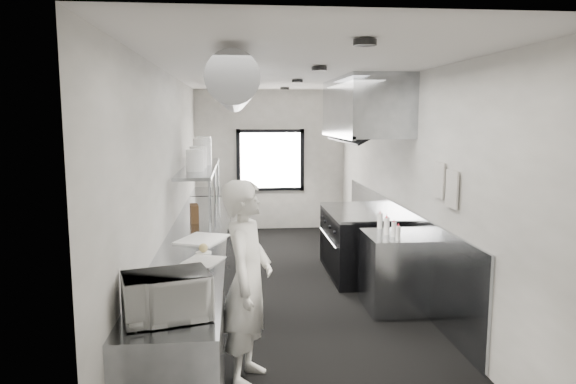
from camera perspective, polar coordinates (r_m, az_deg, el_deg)
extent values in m
cube|color=black|center=(7.04, 0.27, -10.70)|extent=(3.00, 8.00, 0.01)
cube|color=silver|center=(6.69, 0.28, 12.65)|extent=(3.00, 8.00, 0.01)
cube|color=silver|center=(10.69, -1.91, 3.44)|extent=(3.00, 0.02, 2.80)
cube|color=silver|center=(2.86, 8.59, -9.78)|extent=(3.00, 0.02, 2.80)
cube|color=silver|center=(6.74, -12.52, 0.49)|extent=(0.02, 8.00, 2.80)
cube|color=silver|center=(7.04, 12.52, 0.81)|extent=(0.02, 8.00, 2.80)
cube|color=gray|center=(7.46, 11.46, -5.39)|extent=(0.03, 5.50, 1.10)
cylinder|color=gray|center=(7.04, -5.83, 10.34)|extent=(0.40, 6.40, 0.40)
cube|color=silver|center=(10.65, -1.90, 3.42)|extent=(1.20, 0.03, 1.10)
cube|color=black|center=(10.64, -1.92, 6.52)|extent=(1.36, 0.03, 0.08)
cube|color=black|center=(10.73, -1.89, 0.37)|extent=(1.36, 0.03, 0.08)
cube|color=black|center=(10.65, -5.35, 3.39)|extent=(0.08, 0.03, 1.25)
cube|color=black|center=(10.73, 1.52, 3.46)|extent=(0.08, 0.03, 1.25)
cube|color=gray|center=(7.55, 8.17, 9.01)|extent=(0.80, 2.20, 0.80)
cube|color=gray|center=(7.47, 5.26, 6.08)|extent=(0.05, 2.20, 0.05)
cube|color=black|center=(7.53, 7.52, 6.44)|extent=(0.50, 2.10, 0.28)
cube|color=gray|center=(6.41, -9.65, -8.50)|extent=(0.70, 6.00, 0.90)
cube|color=gray|center=(7.68, -9.44, 2.62)|extent=(0.45, 3.00, 0.04)
cylinder|color=gray|center=(6.33, -8.40, -1.54)|extent=(0.04, 0.04, 0.66)
cylinder|color=gray|center=(7.71, -7.90, 0.20)|extent=(0.04, 0.04, 0.66)
cylinder|color=gray|center=(9.10, -7.55, 1.41)|extent=(0.04, 0.04, 0.66)
cube|color=black|center=(7.75, 7.52, -5.55)|extent=(0.85, 1.60, 0.90)
cube|color=gray|center=(7.65, 7.58, -2.13)|extent=(0.85, 1.60, 0.04)
cube|color=gray|center=(7.67, 4.52, -5.65)|extent=(0.03, 1.55, 0.80)
cylinder|color=gray|center=(7.64, 4.30, -4.93)|extent=(0.03, 1.30, 0.03)
cube|color=gray|center=(6.47, 11.21, -8.40)|extent=(0.65, 0.80, 0.90)
cube|color=gray|center=(10.01, -8.18, -2.45)|extent=(0.70, 1.20, 0.90)
cube|color=beige|center=(5.88, 15.91, 1.24)|extent=(0.02, 0.28, 0.38)
cube|color=beige|center=(5.56, 17.20, 0.30)|extent=(0.02, 0.28, 0.38)
imported|color=silver|center=(4.58, -4.38, -9.66)|extent=(0.57, 0.73, 1.75)
imported|color=silver|center=(3.78, -12.92, -10.85)|extent=(0.62, 0.54, 0.32)
cylinder|color=#A9AFA1|center=(4.36, -13.28, -9.70)|extent=(0.18, 0.18, 0.11)
cylinder|color=#A9AFA1|center=(4.40, -14.23, -9.61)|extent=(0.17, 0.17, 0.10)
cube|color=silver|center=(5.16, -9.18, -7.35)|extent=(0.46, 0.50, 0.01)
cylinder|color=white|center=(5.46, -9.07, -6.47)|extent=(0.16, 0.16, 0.01)
sphere|color=tan|center=(5.45, -9.08, -5.94)|extent=(0.09, 0.09, 0.09)
cube|color=white|center=(6.04, -9.22, -5.02)|extent=(0.63, 0.71, 0.02)
cube|color=brown|center=(7.03, -10.04, -2.28)|extent=(0.13, 0.23, 0.24)
cylinder|color=white|center=(6.98, -9.95, 3.38)|extent=(0.28, 0.28, 0.28)
cylinder|color=white|center=(7.40, -9.64, 3.72)|extent=(0.25, 0.25, 0.30)
cylinder|color=white|center=(7.85, -9.17, 4.27)|extent=(0.35, 0.35, 0.38)
cylinder|color=white|center=(8.39, -9.11, 4.58)|extent=(0.29, 0.29, 0.40)
cylinder|color=white|center=(6.06, 11.75, -4.36)|extent=(0.06, 0.06, 0.16)
cylinder|color=white|center=(6.23, 11.31, -3.97)|extent=(0.06, 0.06, 0.17)
cylinder|color=white|center=(6.32, 10.55, -3.64)|extent=(0.08, 0.08, 0.20)
cylinder|color=white|center=(6.45, 10.53, -3.48)|extent=(0.07, 0.07, 0.18)
cylinder|color=white|center=(6.65, 9.85, -3.07)|extent=(0.08, 0.08, 0.19)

